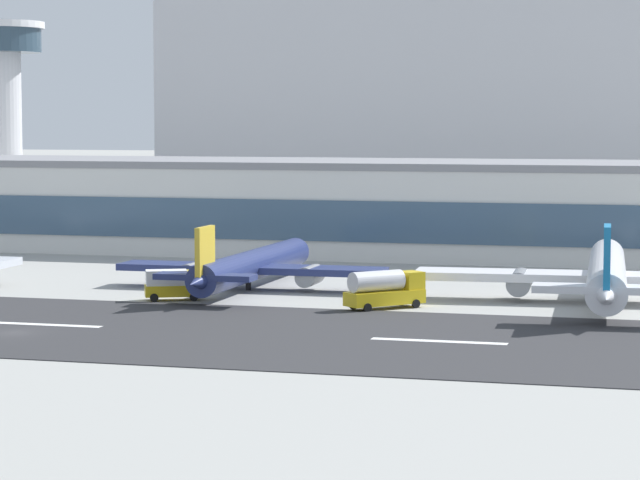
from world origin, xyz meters
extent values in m
plane|color=#9E9E99|center=(0.00, 0.00, 0.00)|extent=(1400.00, 1400.00, 0.00)
cube|color=#2D2D30|center=(0.00, 5.40, 0.04)|extent=(800.00, 36.21, 0.08)
cube|color=white|center=(0.20, 5.40, 0.09)|extent=(12.00, 1.20, 0.01)
cube|color=white|center=(38.02, 5.40, 0.09)|extent=(12.00, 1.20, 0.01)
cube|color=silver|center=(8.91, 84.88, 6.17)|extent=(158.97, 27.84, 12.34)
cube|color=#38516B|center=(8.91, 70.81, 5.55)|extent=(154.20, 0.30, 5.55)
cube|color=gray|center=(8.91, 84.88, 12.84)|extent=(160.56, 28.12, 1.00)
cylinder|color=silver|center=(-63.68, 117.51, 15.54)|extent=(7.89, 7.89, 31.07)
cube|color=#BCBCC1|center=(10.90, 193.85, 23.38)|extent=(139.22, 31.19, 46.75)
cylinder|color=navy|center=(10.02, 38.80, 2.69)|extent=(3.63, 34.74, 3.47)
sphere|color=navy|center=(9.94, 56.16, 2.69)|extent=(3.30, 3.30, 3.30)
cone|color=navy|center=(10.09, 21.44, 2.69)|extent=(3.15, 6.26, 3.12)
cube|color=navy|center=(10.02, 38.11, 2.34)|extent=(30.99, 5.35, 0.76)
cylinder|color=gray|center=(16.99, 38.14, 1.74)|extent=(2.28, 4.87, 2.26)
cylinder|color=gray|center=(3.05, 38.07, 1.74)|extent=(2.28, 4.87, 2.26)
cube|color=navy|center=(10.09, 22.83, 3.04)|extent=(10.54, 2.91, 0.61)
cube|color=gold|center=(10.09, 22.83, 5.47)|extent=(0.58, 4.69, 5.56)
cylinder|color=black|center=(10.02, 37.06, 0.48)|extent=(0.62, 0.62, 0.95)
cylinder|color=silver|center=(49.84, 37.43, 3.08)|extent=(6.97, 39.96, 3.98)
sphere|color=silver|center=(48.34, 57.26, 3.08)|extent=(3.78, 3.78, 3.78)
cone|color=silver|center=(51.34, 17.60, 3.08)|extent=(4.11, 7.41, 3.58)
cube|color=silver|center=(49.90, 36.64, 2.69)|extent=(40.74, 9.00, 0.88)
cylinder|color=gray|center=(40.84, 35.95, 1.99)|extent=(3.00, 5.75, 2.59)
cube|color=silver|center=(51.22, 19.18, 3.48)|extent=(13.95, 4.31, 0.70)
cube|color=#1975B2|center=(51.22, 19.18, 6.27)|extent=(1.04, 5.40, 6.36)
cylinder|color=black|center=(49.99, 35.45, 0.55)|extent=(0.72, 0.72, 1.09)
cube|color=gold|center=(5.16, 26.35, 1.05)|extent=(6.45, 4.73, 1.20)
cube|color=silver|center=(4.51, 26.04, 2.45)|extent=(4.89, 3.93, 1.60)
cube|color=gold|center=(7.11, 27.27, 2.40)|extent=(2.46, 2.71, 1.50)
cylinder|color=black|center=(7.57, 26.16, 0.45)|extent=(0.93, 0.64, 0.90)
cylinder|color=black|center=(6.55, 28.33, 0.45)|extent=(0.93, 0.64, 0.90)
cylinder|color=black|center=(3.77, 24.37, 0.45)|extent=(0.93, 0.64, 0.90)
cylinder|color=black|center=(2.75, 26.54, 0.45)|extent=(0.93, 0.64, 0.90)
cube|color=gold|center=(28.49, 25.65, 1.15)|extent=(7.68, 8.01, 1.40)
cylinder|color=silver|center=(27.80, 24.91, 2.90)|extent=(5.46, 5.67, 2.10)
cube|color=gold|center=(30.68, 28.03, 2.75)|extent=(3.14, 3.12, 1.80)
cylinder|color=black|center=(31.46, 26.96, 0.45)|extent=(0.82, 0.85, 0.90)
cylinder|color=black|center=(29.55, 28.72, 0.45)|extent=(0.82, 0.85, 0.90)
cylinder|color=black|center=(27.43, 22.59, 0.45)|extent=(0.82, 0.85, 0.90)
cylinder|color=black|center=(25.52, 24.35, 0.45)|extent=(0.82, 0.85, 0.90)
camera|label=1|loc=(61.55, -117.01, 19.38)|focal=81.21mm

